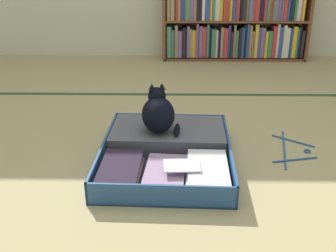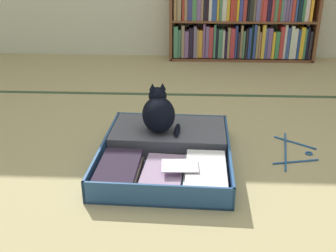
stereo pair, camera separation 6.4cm
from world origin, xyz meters
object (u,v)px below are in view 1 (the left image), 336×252
(bookshelf, at_px, (235,22))
(clothes_hanger, at_px, (292,150))
(black_cat, at_px, (158,113))
(open_suitcase, at_px, (167,150))

(bookshelf, xyz_separation_m, clothes_hanger, (0.07, -2.05, -0.37))
(black_cat, relative_size, clothes_hanger, 0.57)
(bookshelf, distance_m, clothes_hanger, 2.09)
(bookshelf, height_order, clothes_hanger, bookshelf)
(bookshelf, relative_size, open_suitcase, 1.72)
(open_suitcase, relative_size, clothes_hanger, 1.81)
(open_suitcase, height_order, black_cat, black_cat)
(open_suitcase, xyz_separation_m, clothes_hanger, (0.71, 0.11, -0.05))
(black_cat, bearing_deg, open_suitcase, -67.60)
(bookshelf, xyz_separation_m, open_suitcase, (-0.64, -2.16, -0.32))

